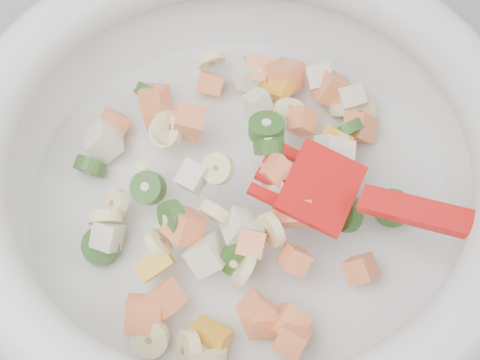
# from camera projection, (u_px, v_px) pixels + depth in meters

# --- Properties ---
(mixing_bowl) EXTENTS (0.47, 0.41, 0.12)m
(mixing_bowl) POSITION_uv_depth(u_px,v_px,m) (240.00, 170.00, 0.52)
(mixing_bowl) COLOR silver
(mixing_bowl) RESTS_ON counter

